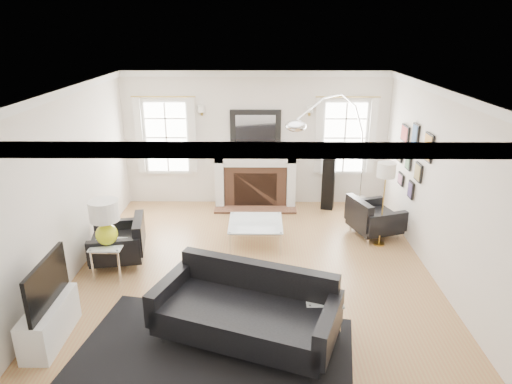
{
  "coord_description": "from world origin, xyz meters",
  "views": [
    {
      "loc": [
        0.1,
        -6.33,
        3.63
      ],
      "look_at": [
        0.04,
        0.3,
        1.21
      ],
      "focal_mm": 32.0,
      "sensor_mm": 36.0,
      "label": 1
    }
  ],
  "objects_px": {
    "coffee_table": "(256,224)",
    "gourd_lamp": "(105,220)",
    "armchair_left": "(121,243)",
    "armchair_right": "(372,218)",
    "fireplace": "(255,181)",
    "sofa": "(247,310)",
    "arc_floor_lamp": "(332,153)"
  },
  "relations": [
    {
      "from": "coffee_table",
      "to": "gourd_lamp",
      "type": "xyz_separation_m",
      "value": [
        -2.22,
        -1.1,
        0.55
      ]
    },
    {
      "from": "armchair_left",
      "to": "armchair_right",
      "type": "distance_m",
      "value": 4.41
    },
    {
      "from": "armchair_right",
      "to": "coffee_table",
      "type": "height_order",
      "value": "armchair_right"
    },
    {
      "from": "fireplace",
      "to": "sofa",
      "type": "distance_m",
      "value": 4.42
    },
    {
      "from": "sofa",
      "to": "arc_floor_lamp",
      "type": "relative_size",
      "value": 0.93
    },
    {
      "from": "arc_floor_lamp",
      "to": "fireplace",
      "type": "bearing_deg",
      "value": 151.7
    },
    {
      "from": "armchair_right",
      "to": "arc_floor_lamp",
      "type": "bearing_deg",
      "value": 135.51
    },
    {
      "from": "armchair_right",
      "to": "arc_floor_lamp",
      "type": "xyz_separation_m",
      "value": [
        -0.69,
        0.68,
        1.05
      ]
    },
    {
      "from": "armchair_left",
      "to": "coffee_table",
      "type": "bearing_deg",
      "value": 17.65
    },
    {
      "from": "coffee_table",
      "to": "arc_floor_lamp",
      "type": "distance_m",
      "value": 2.04
    },
    {
      "from": "fireplace",
      "to": "arc_floor_lamp",
      "type": "xyz_separation_m",
      "value": [
        1.45,
        -0.78,
        0.84
      ]
    },
    {
      "from": "fireplace",
      "to": "sofa",
      "type": "bearing_deg",
      "value": -90.66
    },
    {
      "from": "sofa",
      "to": "coffee_table",
      "type": "bearing_deg",
      "value": 88.4
    },
    {
      "from": "sofa",
      "to": "armchair_right",
      "type": "bearing_deg",
      "value": 53.47
    },
    {
      "from": "fireplace",
      "to": "arc_floor_lamp",
      "type": "bearing_deg",
      "value": -28.3
    },
    {
      "from": "armchair_left",
      "to": "fireplace",
      "type": "bearing_deg",
      "value": 49.74
    },
    {
      "from": "fireplace",
      "to": "coffee_table",
      "type": "xyz_separation_m",
      "value": [
        0.02,
        -1.84,
        -0.16
      ]
    },
    {
      "from": "armchair_right",
      "to": "coffee_table",
      "type": "distance_m",
      "value": 2.16
    },
    {
      "from": "sofa",
      "to": "armchair_right",
      "type": "relative_size",
      "value": 2.19
    },
    {
      "from": "sofa",
      "to": "armchair_left",
      "type": "height_order",
      "value": "sofa"
    },
    {
      "from": "armchair_right",
      "to": "coffee_table",
      "type": "xyz_separation_m",
      "value": [
        -2.12,
        -0.38,
        0.05
      ]
    },
    {
      "from": "sofa",
      "to": "gourd_lamp",
      "type": "relative_size",
      "value": 3.39
    },
    {
      "from": "fireplace",
      "to": "armchair_right",
      "type": "distance_m",
      "value": 2.6
    },
    {
      "from": "gourd_lamp",
      "to": "armchair_left",
      "type": "bearing_deg",
      "value": 81.58
    },
    {
      "from": "gourd_lamp",
      "to": "arc_floor_lamp",
      "type": "relative_size",
      "value": 0.27
    },
    {
      "from": "armchair_left",
      "to": "armchair_right",
      "type": "relative_size",
      "value": 0.96
    },
    {
      "from": "arc_floor_lamp",
      "to": "armchair_left",
      "type": "bearing_deg",
      "value": -154.09
    },
    {
      "from": "coffee_table",
      "to": "gourd_lamp",
      "type": "height_order",
      "value": "gourd_lamp"
    },
    {
      "from": "gourd_lamp",
      "to": "arc_floor_lamp",
      "type": "distance_m",
      "value": 4.27
    },
    {
      "from": "fireplace",
      "to": "armchair_right",
      "type": "xyz_separation_m",
      "value": [
        2.14,
        -1.46,
        -0.21
      ]
    },
    {
      "from": "fireplace",
      "to": "armchair_right",
      "type": "bearing_deg",
      "value": -34.27
    },
    {
      "from": "fireplace",
      "to": "armchair_left",
      "type": "bearing_deg",
      "value": -130.26
    }
  ]
}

